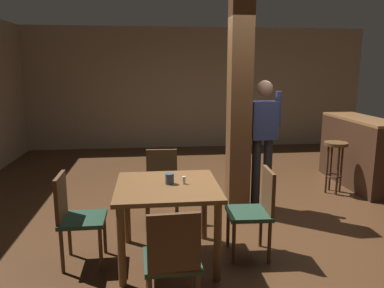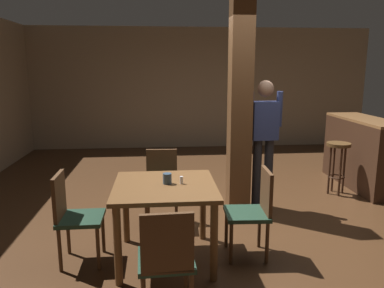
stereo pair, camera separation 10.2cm
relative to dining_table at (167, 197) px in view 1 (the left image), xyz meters
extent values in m
plane|color=#422816|center=(0.98, 0.93, -0.65)|extent=(10.80, 10.80, 0.00)
cube|color=gray|center=(0.98, 5.43, 0.75)|extent=(8.00, 0.10, 2.80)
cube|color=brown|center=(1.00, 1.27, 0.75)|extent=(0.28, 0.28, 2.80)
cube|color=brown|center=(0.00, 0.00, 0.11)|extent=(0.98, 0.98, 0.04)
cylinder|color=brown|center=(0.42, 0.42, -0.28)|extent=(0.07, 0.07, 0.74)
cylinder|color=brown|center=(-0.42, 0.42, -0.28)|extent=(0.07, 0.07, 0.74)
cylinder|color=brown|center=(0.42, -0.42, -0.28)|extent=(0.07, 0.07, 0.74)
cylinder|color=brown|center=(-0.42, -0.42, -0.28)|extent=(0.07, 0.07, 0.74)
cube|color=#1E3828|center=(0.81, 0.00, -0.20)|extent=(0.44, 0.44, 0.04)
cube|color=#4C301C|center=(1.00, -0.01, 0.02)|extent=(0.05, 0.38, 0.45)
cylinder|color=#4C301C|center=(0.63, -0.17, -0.43)|extent=(0.04, 0.04, 0.43)
cylinder|color=#4C301C|center=(0.64, 0.18, -0.43)|extent=(0.04, 0.04, 0.43)
cylinder|color=#4C301C|center=(0.98, -0.19, -0.43)|extent=(0.04, 0.04, 0.43)
cylinder|color=#4C301C|center=(0.99, 0.16, -0.43)|extent=(0.04, 0.04, 0.43)
cube|color=#1E3828|center=(-0.03, 0.84, -0.20)|extent=(0.44, 0.44, 0.04)
cube|color=#4C301C|center=(-0.02, 1.03, 0.02)|extent=(0.38, 0.05, 0.45)
cylinder|color=#4C301C|center=(0.14, 0.65, -0.43)|extent=(0.04, 0.04, 0.43)
cylinder|color=#4C301C|center=(-0.21, 0.67, -0.43)|extent=(0.04, 0.04, 0.43)
cylinder|color=#4C301C|center=(0.15, 1.00, -0.43)|extent=(0.04, 0.04, 0.43)
cylinder|color=#4C301C|center=(-0.20, 1.02, -0.43)|extent=(0.04, 0.04, 0.43)
cube|color=#1E3828|center=(-0.01, -0.85, -0.20)|extent=(0.44, 0.44, 0.04)
cube|color=#4C301C|center=(0.00, -1.04, 0.02)|extent=(0.38, 0.05, 0.45)
cylinder|color=#4C301C|center=(-0.20, -0.68, -0.43)|extent=(0.04, 0.04, 0.43)
cylinder|color=#4C301C|center=(0.15, -0.66, -0.43)|extent=(0.04, 0.04, 0.43)
cube|color=#1E3828|center=(-0.81, 0.02, -0.20)|extent=(0.42, 0.42, 0.04)
cube|color=#4C301C|center=(-1.00, 0.02, 0.02)|extent=(0.04, 0.38, 0.45)
cylinder|color=#4C301C|center=(-0.64, 0.20, -0.43)|extent=(0.04, 0.04, 0.43)
cylinder|color=#4C301C|center=(-0.64, -0.15, -0.43)|extent=(0.04, 0.04, 0.43)
cylinder|color=#4C301C|center=(-0.99, 0.20, -0.43)|extent=(0.04, 0.04, 0.43)
cylinder|color=#4C301C|center=(-0.99, -0.15, -0.43)|extent=(0.04, 0.04, 0.43)
cylinder|color=#33475B|center=(0.02, 0.03, 0.18)|extent=(0.09, 0.09, 0.10)
cylinder|color=silver|center=(0.16, 0.01, 0.16)|extent=(0.03, 0.03, 0.07)
cube|color=navy|center=(1.34, 1.30, 0.55)|extent=(0.35, 0.21, 0.50)
sphere|color=#997056|center=(1.34, 1.30, 0.96)|extent=(0.22, 0.22, 0.21)
cylinder|color=#232328|center=(1.42, 1.30, -0.18)|extent=(0.12, 0.12, 0.95)
cylinder|color=#232328|center=(1.26, 1.30, -0.18)|extent=(0.12, 0.12, 0.95)
cylinder|color=navy|center=(1.53, 1.31, 0.70)|extent=(0.08, 0.08, 0.46)
cylinder|color=navy|center=(1.14, 1.29, 0.70)|extent=(0.08, 0.08, 0.46)
cube|color=brown|center=(3.21, 2.10, 0.43)|extent=(0.56, 1.66, 0.04)
cube|color=#382114|center=(3.11, 2.10, -0.12)|extent=(0.36, 1.66, 1.06)
cylinder|color=#4C3319|center=(2.61, 1.76, 0.11)|extent=(0.35, 0.35, 0.05)
torus|color=#382114|center=(2.61, 1.76, -0.38)|extent=(0.25, 0.25, 0.02)
cylinder|color=#382114|center=(2.61, 1.87, -0.28)|extent=(0.03, 0.03, 0.74)
cylinder|color=#382114|center=(2.61, 1.64, -0.28)|extent=(0.03, 0.03, 0.74)
cylinder|color=#382114|center=(2.72, 1.76, -0.28)|extent=(0.03, 0.03, 0.74)
cylinder|color=#382114|center=(2.50, 1.76, -0.28)|extent=(0.03, 0.03, 0.74)
camera|label=1|loc=(-0.15, -3.45, 1.23)|focal=35.00mm
camera|label=2|loc=(-0.05, -3.46, 1.23)|focal=35.00mm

